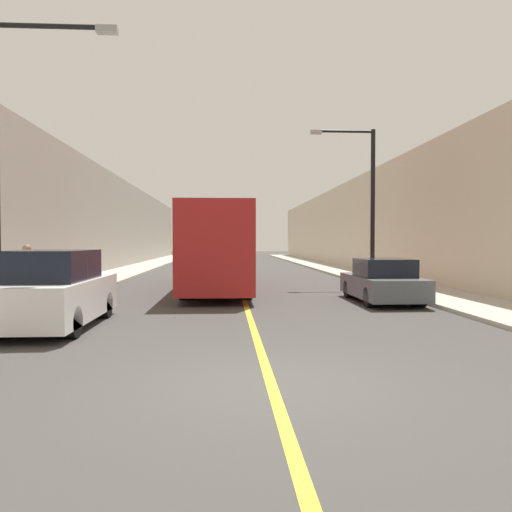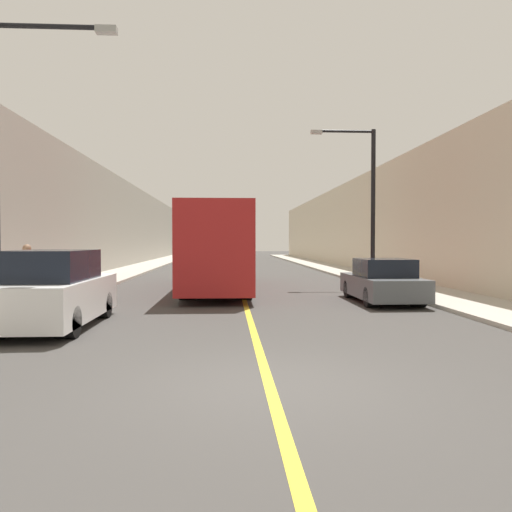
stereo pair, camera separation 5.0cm
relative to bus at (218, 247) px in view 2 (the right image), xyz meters
name	(u,v)px [view 2 (the right image)]	position (x,y,z in m)	size (l,w,h in m)	color
ground_plane	(269,386)	(0.98, -14.10, -1.79)	(200.00, 200.00, 0.00)	#3F3D3A
sidewalk_left	(138,268)	(-6.14, 15.90, -1.73)	(2.75, 72.00, 0.12)	#B2AA9E
sidewalk_right	(330,268)	(8.10, 15.90, -1.73)	(2.75, 72.00, 0.12)	#B2AA9E
building_row_left	(90,222)	(-9.52, 15.90, 1.63)	(4.00, 72.00, 6.84)	gray
building_row_right	(375,225)	(11.48, 15.90, 1.49)	(4.00, 72.00, 6.56)	beige
road_center_line	(235,269)	(0.98, 15.90, -1.78)	(0.16, 72.00, 0.01)	gold
bus	(218,247)	(0.00, 0.00, 0.00)	(2.53, 11.54, 3.35)	#AD1E1E
parked_suv_left	(53,292)	(-3.68, -9.09, -0.94)	(1.91, 4.59, 1.82)	silver
car_right_near	(382,283)	(5.56, -4.72, -1.13)	(1.85, 4.22, 1.45)	#51565B
street_lamp_left	(7,148)	(-4.77, -8.87, 2.43)	(2.96, 0.24, 7.05)	black
street_lamp_right	(367,194)	(6.73, 1.37, 2.39)	(2.96, 0.24, 6.98)	black
pedestrian	(27,273)	(-5.73, -5.35, -0.73)	(0.40, 0.25, 1.82)	#336B47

